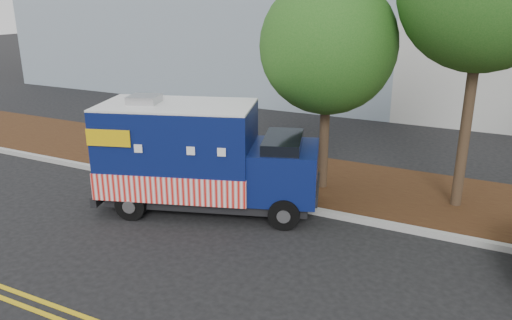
% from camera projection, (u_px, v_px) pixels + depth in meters
% --- Properties ---
extents(ground, '(120.00, 120.00, 0.00)m').
position_uv_depth(ground, '(204.00, 216.00, 12.52)').
color(ground, black).
rests_on(ground, ground).
extents(curb, '(120.00, 0.18, 0.15)m').
position_uv_depth(curb, '(232.00, 195.00, 13.69)').
color(curb, '#9E9E99').
rests_on(curb, ground).
extents(mulch_strip, '(120.00, 4.00, 0.15)m').
position_uv_depth(mulch_strip, '(265.00, 172.00, 15.48)').
color(mulch_strip, black).
rests_on(mulch_strip, ground).
extents(centerline_near, '(120.00, 0.10, 0.01)m').
position_uv_depth(centerline_near, '(69.00, 311.00, 8.74)').
color(centerline_near, gold).
rests_on(centerline_near, ground).
extents(centerline_far, '(120.00, 0.10, 0.01)m').
position_uv_depth(centerline_far, '(58.00, 319.00, 8.53)').
color(centerline_far, gold).
rests_on(centerline_far, ground).
extents(tree_b, '(3.58, 3.58, 5.84)m').
position_uv_depth(tree_b, '(328.00, 46.00, 12.91)').
color(tree_b, '#38281C').
rests_on(tree_b, ground).
extents(sign_post, '(0.06, 0.06, 2.40)m').
position_uv_depth(sign_post, '(208.00, 149.00, 13.94)').
color(sign_post, '#473828').
rests_on(sign_post, ground).
extents(food_truck, '(5.90, 3.63, 2.93)m').
position_uv_depth(food_truck, '(198.00, 159.00, 12.63)').
color(food_truck, black).
rests_on(food_truck, ground).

